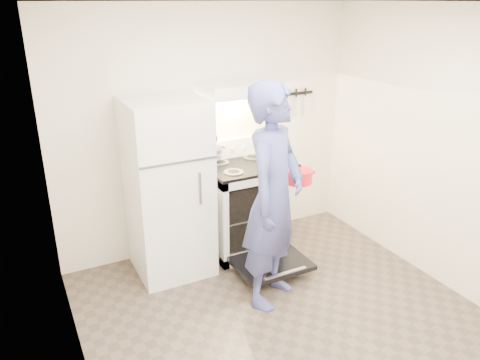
{
  "coord_description": "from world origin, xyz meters",
  "views": [
    {
      "loc": [
        -1.82,
        -2.48,
        2.52
      ],
      "look_at": [
        -0.05,
        1.0,
        1.0
      ],
      "focal_mm": 35.0,
      "sensor_mm": 36.0,
      "label": 1
    }
  ],
  "objects_px": {
    "person": "(274,198)",
    "dutch_oven": "(299,176)",
    "refrigerator": "(168,189)",
    "stove_body": "(243,209)",
    "tea_kettle": "(212,148)"
  },
  "relations": [
    {
      "from": "refrigerator",
      "to": "dutch_oven",
      "type": "xyz_separation_m",
      "value": [
        1.01,
        -0.67,
        0.18
      ]
    },
    {
      "from": "stove_body",
      "to": "dutch_oven",
      "type": "bearing_deg",
      "value": -73.77
    },
    {
      "from": "refrigerator",
      "to": "person",
      "type": "bearing_deg",
      "value": -54.09
    },
    {
      "from": "person",
      "to": "dutch_oven",
      "type": "distance_m",
      "value": 0.44
    },
    {
      "from": "stove_body",
      "to": "dutch_oven",
      "type": "xyz_separation_m",
      "value": [
        0.2,
        -0.69,
        0.57
      ]
    },
    {
      "from": "refrigerator",
      "to": "stove_body",
      "type": "bearing_deg",
      "value": 1.77
    },
    {
      "from": "tea_kettle",
      "to": "person",
      "type": "bearing_deg",
      "value": -86.36
    },
    {
      "from": "refrigerator",
      "to": "tea_kettle",
      "type": "xyz_separation_m",
      "value": [
        0.56,
        0.24,
        0.25
      ]
    },
    {
      "from": "tea_kettle",
      "to": "dutch_oven",
      "type": "bearing_deg",
      "value": -63.61
    },
    {
      "from": "dutch_oven",
      "to": "person",
      "type": "bearing_deg",
      "value": -151.99
    },
    {
      "from": "refrigerator",
      "to": "stove_body",
      "type": "distance_m",
      "value": 0.9
    },
    {
      "from": "tea_kettle",
      "to": "dutch_oven",
      "type": "distance_m",
      "value": 1.02
    },
    {
      "from": "person",
      "to": "dutch_oven",
      "type": "xyz_separation_m",
      "value": [
        0.38,
        0.2,
        0.06
      ]
    },
    {
      "from": "person",
      "to": "dutch_oven",
      "type": "height_order",
      "value": "person"
    },
    {
      "from": "stove_body",
      "to": "refrigerator",
      "type": "bearing_deg",
      "value": -178.23
    }
  ]
}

